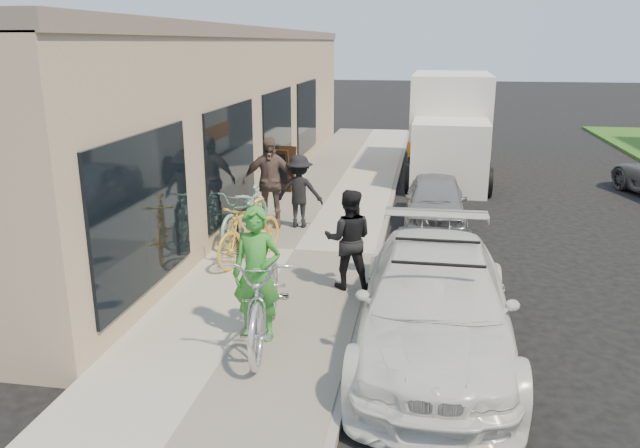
{
  "coord_description": "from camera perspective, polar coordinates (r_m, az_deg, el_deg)",
  "views": [
    {
      "loc": [
        0.34,
        -7.84,
        3.89
      ],
      "look_at": [
        -1.29,
        1.71,
        1.05
      ],
      "focal_mm": 35.0,
      "sensor_mm": 36.0,
      "label": 1
    }
  ],
  "objects": [
    {
      "name": "ground",
      "position": [
        8.76,
        6.55,
        -10.15
      ],
      "size": [
        120.0,
        120.0,
        0.0
      ],
      "primitive_type": "plane",
      "color": "black",
      "rests_on": "ground"
    },
    {
      "name": "sidewalk",
      "position": [
        11.73,
        -2.36,
        -2.67
      ],
      "size": [
        3.0,
        34.0,
        0.15
      ],
      "primitive_type": "cube",
      "color": "#A9A698",
      "rests_on": "ground"
    },
    {
      "name": "curb",
      "position": [
        11.52,
        5.22,
        -3.13
      ],
      "size": [
        0.12,
        34.0,
        0.13
      ],
      "primitive_type": "cube",
      "color": "gray",
      "rests_on": "ground"
    },
    {
      "name": "storefront",
      "position": [
        16.88,
        -9.82,
        10.08
      ],
      "size": [
        3.6,
        20.0,
        4.22
      ],
      "color": "tan",
      "rests_on": "ground"
    },
    {
      "name": "bike_rack",
      "position": [
        11.36,
        -6.81,
        -0.23
      ],
      "size": [
        0.22,
        0.6,
        0.87
      ],
      "rotation": [
        0.0,
        0.0,
        -0.3
      ],
      "color": "black",
      "rests_on": "sidewalk"
    },
    {
      "name": "sandwich_board",
      "position": [
        16.21,
        -3.71,
        5.03
      ],
      "size": [
        0.77,
        0.78,
        1.13
      ],
      "rotation": [
        0.0,
        0.0,
        -0.14
      ],
      "color": "#311C0D",
      "rests_on": "sidewalk"
    },
    {
      "name": "sedan_white",
      "position": [
        8.12,
        10.45,
        -7.17
      ],
      "size": [
        1.93,
        4.74,
        1.41
      ],
      "rotation": [
        0.0,
        0.0,
        -0.0
      ],
      "color": "white",
      "rests_on": "ground"
    },
    {
      "name": "sedan_silver",
      "position": [
        13.87,
        10.51,
        2.11
      ],
      "size": [
        1.32,
        3.24,
        1.1
      ],
      "primitive_type": "imported",
      "rotation": [
        0.0,
        0.0,
        0.01
      ],
      "color": "gray",
      "rests_on": "ground"
    },
    {
      "name": "moving_truck",
      "position": [
        19.44,
        11.74,
        8.38
      ],
      "size": [
        2.38,
        6.1,
        2.97
      ],
      "rotation": [
        0.0,
        0.0,
        -0.02
      ],
      "color": "silver",
      "rests_on": "ground"
    },
    {
      "name": "tandem_bike",
      "position": [
        8.09,
        -4.99,
        -6.29
      ],
      "size": [
        1.15,
        2.51,
        1.27
      ],
      "primitive_type": "imported",
      "rotation": [
        0.0,
        0.0,
        0.13
      ],
      "color": "silver",
      "rests_on": "sidewalk"
    },
    {
      "name": "woman_rider",
      "position": [
        8.03,
        -5.8,
        -4.59
      ],
      "size": [
        0.66,
        0.45,
        1.77
      ],
      "primitive_type": "imported",
      "rotation": [
        0.0,
        0.0,
        -0.04
      ],
      "color": "#318A2E",
      "rests_on": "sidewalk"
    },
    {
      "name": "man_standing",
      "position": [
        9.69,
        2.63,
        -1.4
      ],
      "size": [
        0.81,
        0.66,
        1.58
      ],
      "primitive_type": "imported",
      "rotation": [
        0.0,
        0.0,
        3.22
      ],
      "color": "black",
      "rests_on": "sidewalk"
    },
    {
      "name": "cruiser_bike_a",
      "position": [
        11.98,
        -6.12,
        0.76
      ],
      "size": [
        0.66,
        1.85,
        1.09
      ],
      "primitive_type": "imported",
      "rotation": [
        0.0,
        0.0,
        0.08
      ],
      "color": "#7CB9A7",
      "rests_on": "sidewalk"
    },
    {
      "name": "cruiser_bike_b",
      "position": [
        12.27,
        -6.81,
        0.97
      ],
      "size": [
        1.01,
        2.05,
        1.03
      ],
      "primitive_type": "imported",
      "rotation": [
        0.0,
        0.0,
        -0.17
      ],
      "color": "#7CB9A7",
      "rests_on": "sidewalk"
    },
    {
      "name": "cruiser_bike_c",
      "position": [
        10.97,
        -6.45,
        -0.71
      ],
      "size": [
        1.12,
        1.88,
        1.09
      ],
      "primitive_type": "imported",
      "rotation": [
        0.0,
        0.0,
        -0.36
      ],
      "color": "gold",
      "rests_on": "sidewalk"
    },
    {
      "name": "bystander_a",
      "position": [
        12.95,
        -1.9,
        3.01
      ],
      "size": [
        1.01,
        0.61,
        1.52
      ],
      "primitive_type": "imported",
      "rotation": [
        0.0,
        0.0,
        3.19
      ],
      "color": "black",
      "rests_on": "sidewalk"
    },
    {
      "name": "bystander_b",
      "position": [
        12.97,
        -4.66,
        3.84
      ],
      "size": [
        1.17,
        0.65,
        1.9
      ],
      "primitive_type": "imported",
      "rotation": [
        0.0,
        0.0,
        0.18
      ],
      "color": "brown",
      "rests_on": "sidewalk"
    }
  ]
}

